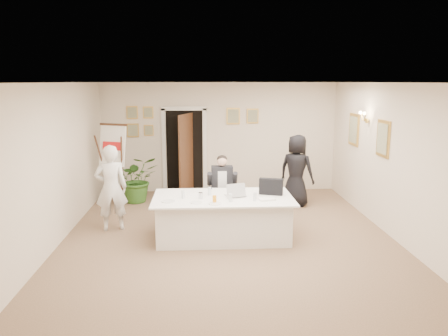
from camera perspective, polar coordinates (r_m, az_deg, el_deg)
The scene contains 28 objects.
floor at distance 8.18m, azimuth 0.55°, elevation -8.91°, with size 7.00×7.00×0.00m, color brown.
ceiling at distance 7.68m, azimuth 0.58°, elevation 11.11°, with size 6.00×7.00×0.02m, color white.
wall_back at distance 11.26m, azimuth -0.60°, elevation 4.01°, with size 6.00×0.10×2.80m, color beige.
wall_front at distance 4.43m, azimuth 3.54°, elevation -7.47°, with size 6.00×0.10×2.80m, color beige.
wall_left at distance 8.18m, azimuth -20.90°, elevation 0.52°, with size 0.10×7.00×2.80m, color beige.
wall_right at distance 8.54m, azimuth 21.08°, elevation 0.93°, with size 0.10×7.00×2.80m, color beige.
doorway at distance 11.13m, azimuth -5.10°, elevation 2.02°, with size 1.14×0.86×2.20m.
pictures_back_wall at distance 11.18m, azimuth -4.72°, elevation 6.24°, with size 3.40×0.06×0.80m, color gold, non-canonical shape.
pictures_right_wall at distance 9.58m, azimuth 18.15°, elevation 4.28°, with size 0.06×2.20×0.80m, color gold, non-canonical shape.
wall_sconce at distance 9.52m, azimuth 17.89°, elevation 6.38°, with size 0.20×0.30×0.24m, color gold, non-canonical shape.
conference_table at distance 7.99m, azimuth -0.14°, elevation -6.43°, with size 2.51×1.35×0.78m.
seated_man at distance 8.88m, azimuth -0.24°, elevation -2.63°, with size 0.59×0.63×1.38m, color black, non-canonical shape.
flip_chart at distance 10.23m, azimuth -13.89°, elevation -0.12°, with size 0.67×0.53×1.86m.
standing_man at distance 8.57m, azimuth -14.52°, elevation -2.55°, with size 0.60×0.40×1.66m, color silver.
standing_woman at distance 10.11m, azimuth 9.45°, elevation -0.30°, with size 0.80×0.52×1.64m, color black.
potted_palm at distance 10.52m, azimuth -11.29°, elevation -1.42°, with size 1.00×0.86×1.11m, color #305E1F.
laptop at distance 7.90m, azimuth 1.51°, elevation -2.70°, with size 0.35×0.37×0.28m, color #B7BABC, non-canonical shape.
laptop_bag at distance 8.04m, azimuth 6.16°, elevation -2.43°, with size 0.43×0.12×0.30m, color black.
paper_stack at distance 7.72m, azimuth 5.60°, elevation -4.06°, with size 0.28×0.20×0.03m, color white.
plate_left at distance 7.63m, azimuth -7.31°, elevation -4.34°, with size 0.24×0.24×0.01m, color white.
plate_mid at distance 7.50m, azimuth -3.65°, elevation -4.52°, with size 0.21×0.21×0.01m, color white.
plate_near at distance 7.42m, azimuth -1.18°, elevation -4.67°, with size 0.22×0.22×0.01m, color white.
glass_a at distance 7.80m, azimuth -5.37°, elevation -3.46°, with size 0.06×0.06×0.14m, color silver.
glass_b at distance 7.54m, azimuth 0.84°, elevation -3.92°, with size 0.06×0.06×0.14m, color silver.
glass_c at distance 7.63m, azimuth 4.06°, elevation -3.77°, with size 0.06×0.06×0.14m, color silver.
glass_d at distance 8.00m, azimuth -1.89°, elevation -3.04°, with size 0.06×0.06×0.14m, color silver.
oj_glass at distance 7.48m, azimuth -1.25°, elevation -4.10°, with size 0.07×0.07×0.13m, color orange.
steel_jug at distance 7.76m, azimuth -3.07°, elevation -3.62°, with size 0.08×0.08×0.11m, color silver.
Camera 1 is at (-0.50, -7.66, 2.82)m, focal length 35.00 mm.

